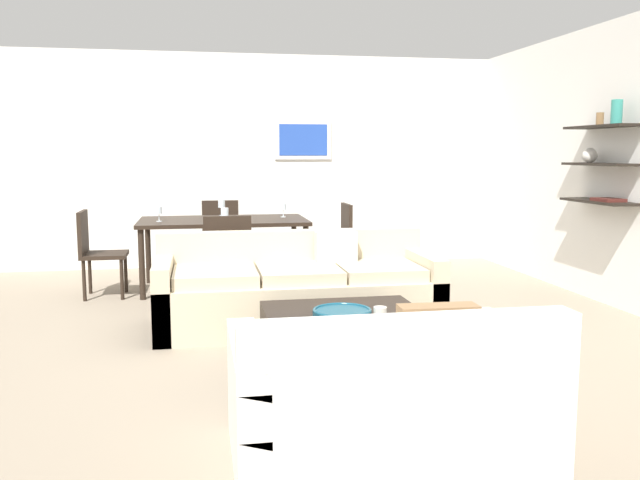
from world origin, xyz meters
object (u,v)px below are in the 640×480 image
Objects in this scene: dining_chair_foot at (227,254)px; wine_glass_left_near at (159,211)px; sofa_beige at (298,292)px; loveseat_white at (388,399)px; dining_chair_left_near at (95,248)px; wine_glass_foot at (225,213)px; wine_glass_right_far at (283,207)px; coffee_table at (347,343)px; decorative_bowl at (342,313)px; dining_chair_head at (221,232)px; dining_table at (223,225)px; candle_jar at (380,313)px; wine_glass_head at (222,204)px; dining_chair_right_far at (337,237)px.

dining_chair_foot is 1.08m from wine_glass_left_near.
sofa_beige is 2.50m from loveseat_white.
wine_glass_foot is (1.29, -0.21, 0.35)m from dining_chair_left_near.
wine_glass_right_far is (1.96, 0.35, 0.35)m from dining_chair_left_near.
coffee_table is 3.19m from wine_glass_left_near.
dining_chair_left_near is at bearing 125.30° from decorative_bowl.
wine_glass_right_far is (0.66, -0.78, 0.35)m from dining_chair_head.
candle_jar is at bearing -73.62° from dining_table.
decorative_bowl is 0.25m from candle_jar.
wine_glass_left_near is (-1.33, -0.25, 0.00)m from wine_glass_right_far.
dining_chair_left_near reaches higher than loveseat_white.
decorative_bowl is 2.57× the size of wine_glass_right_far.
sofa_beige is 2.69m from dining_chair_head.
wine_glass_head is 1.15× the size of wine_glass_left_near.
sofa_beige is 2.65× the size of dining_chair_left_near.
dining_chair_foot is at bearing 109.28° from coffee_table.
wine_glass_foot is at bearing 104.50° from decorative_bowl.
wine_glass_left_near reaches higher than wine_glass_right_far.
dining_chair_right_far is 5.56× the size of wine_glass_foot.
dining_chair_left_near is 1.00× the size of dining_chair_head.
dining_chair_left_near is 5.66× the size of wine_glass_left_near.
dining_chair_left_near is (-2.19, 2.83, 0.09)m from candle_jar.
wine_glass_foot reaches higher than sofa_beige.
dining_chair_left_near is at bearing 127.76° from candle_jar.
coffee_table is at bearing -70.72° from dining_chair_foot.
sofa_beige is 15.34× the size of wine_glass_right_far.
wine_glass_right_far is at bearing 40.06° from wine_glass_foot.
loveseat_white is 9.40× the size of wine_glass_left_near.
wine_glass_foot reaches higher than decorative_bowl.
wine_glass_left_near is (-0.66, -0.56, -0.02)m from wine_glass_head.
dining_table is at bearing 90.00° from dining_chair_foot.
coffee_table is at bearing -82.49° from sofa_beige.
dining_chair_left_near is (-1.90, 4.00, 0.21)m from loveseat_white.
wine_glass_foot is (0.00, -0.87, -0.02)m from wine_glass_head.
dining_chair_right_far reaches higher than dining_table.
wine_glass_foot is at bearing 105.87° from coffee_table.
dining_chair_right_far is at bearing 69.09° from sofa_beige.
dining_chair_foot is at bearing -138.98° from dining_chair_right_far.
dining_table is (-0.66, 2.98, 0.27)m from decorative_bowl.
candle_jar is 3.63m from wine_glass_head.
wine_glass_head is at bearing 104.43° from candle_jar.
decorative_bowl is at bearing -54.70° from dining_chair_left_near.
dining_table is 1.32m from dining_chair_left_near.
candle_jar is at bearing -77.22° from dining_chair_head.
wine_glass_head is at bearing 101.89° from coffee_table.
dining_chair_left_near and dining_chair_right_far have the same top height.
dining_table is 0.70m from wine_glass_left_near.
dining_table is 0.47m from wine_glass_foot.
candle_jar is 4.05m from dining_chair_head.
dining_chair_left_near reaches higher than candle_jar.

